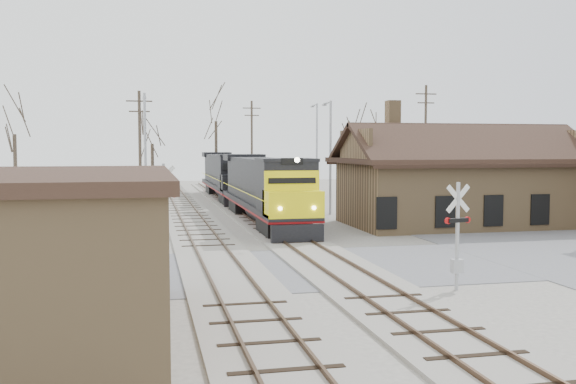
# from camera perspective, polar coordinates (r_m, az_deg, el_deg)

# --- Properties ---
(ground) EXTENTS (140.00, 140.00, 0.00)m
(ground) POSITION_cam_1_polar(r_m,az_deg,el_deg) (26.74, 3.86, -6.63)
(ground) COLOR #A7A297
(ground) RESTS_ON ground
(road) EXTENTS (60.00, 9.00, 0.03)m
(road) POSITION_cam_1_polar(r_m,az_deg,el_deg) (26.74, 3.86, -6.59)
(road) COLOR slate
(road) RESTS_ON ground
(track_main) EXTENTS (3.40, 90.00, 0.24)m
(track_main) POSITION_cam_1_polar(r_m,az_deg,el_deg) (41.19, -2.01, -2.78)
(track_main) COLOR #A7A297
(track_main) RESTS_ON ground
(track_siding) EXTENTS (3.40, 90.00, 0.24)m
(track_siding) POSITION_cam_1_polar(r_m,az_deg,el_deg) (40.62, -8.27, -2.92)
(track_siding) COLOR #A7A297
(track_siding) RESTS_ON ground
(depot) EXTENTS (15.20, 9.31, 7.90)m
(depot) POSITION_cam_1_polar(r_m,az_deg,el_deg) (42.05, 15.04, 0.43)
(depot) COLOR #91714B
(depot) RESTS_ON ground
(locomotive_lead) EXTENTS (2.95, 19.74, 4.38)m
(locomotive_lead) POSITION_cam_1_polar(r_m,az_deg,el_deg) (41.31, -2.10, 0.35)
(locomotive_lead) COLOR black
(locomotive_lead) RESTS_ON ground
(locomotive_trailing) EXTENTS (2.95, 19.74, 4.15)m
(locomotive_trailing) POSITION_cam_1_polar(r_m,az_deg,el_deg) (61.07, -5.47, 1.52)
(locomotive_trailing) COLOR black
(locomotive_trailing) RESTS_ON ground
(crossbuck_near) EXTENTS (1.06, 0.32, 3.73)m
(crossbuck_near) POSITION_cam_1_polar(r_m,az_deg,el_deg) (22.84, 14.82, -4.07)
(crossbuck_near) COLOR #A5A8AD
(crossbuck_near) RESTS_ON ground
(crossbuck_far) EXTENTS (1.19, 0.31, 4.18)m
(crossbuck_far) POSITION_cam_1_polar(r_m,az_deg,el_deg) (30.21, -10.96, -1.72)
(crossbuck_far) COLOR #A5A8AD
(crossbuck_far) RESTS_ON ground
(streetlight_a) EXTENTS (0.25, 2.04, 8.49)m
(streetlight_a) POSITION_cam_1_polar(r_m,az_deg,el_deg) (43.49, -12.58, 3.70)
(streetlight_a) COLOR #A5A8AD
(streetlight_a) RESTS_ON ground
(streetlight_b) EXTENTS (0.25, 2.04, 8.30)m
(streetlight_b) POSITION_cam_1_polar(r_m,az_deg,el_deg) (47.03, 3.74, 3.69)
(streetlight_b) COLOR #A5A8AD
(streetlight_b) RESTS_ON ground
(streetlight_c) EXTENTS (0.25, 2.04, 9.03)m
(streetlight_c) POSITION_cam_1_polar(r_m,az_deg,el_deg) (60.65, 2.55, 4.11)
(streetlight_c) COLOR #A5A8AD
(streetlight_c) RESTS_ON ground
(utility_pole_a) EXTENTS (2.00, 0.24, 9.31)m
(utility_pole_a) POSITION_cam_1_polar(r_m,az_deg,el_deg) (51.43, -13.02, 3.84)
(utility_pole_a) COLOR #382D23
(utility_pole_a) RESTS_ON ground
(utility_pole_b) EXTENTS (2.00, 0.24, 10.06)m
(utility_pole_b) POSITION_cam_1_polar(r_m,az_deg,el_deg) (71.53, -3.23, 4.26)
(utility_pole_b) COLOR #382D23
(utility_pole_b) RESTS_ON ground
(utility_pole_c) EXTENTS (2.00, 0.24, 10.53)m
(utility_pole_c) POSITION_cam_1_polar(r_m,az_deg,el_deg) (59.65, 12.11, 4.46)
(utility_pole_c) COLOR #382D23
(utility_pole_c) RESTS_ON ground
(tree_a) EXTENTS (4.02, 4.02, 9.85)m
(tree_a) POSITION_cam_1_polar(r_m,az_deg,el_deg) (58.90, -23.17, 5.71)
(tree_a) COLOR #382D23
(tree_a) RESTS_ON ground
(tree_b) EXTENTS (3.51, 3.51, 8.60)m
(tree_b) POSITION_cam_1_polar(r_m,az_deg,el_deg) (64.03, -11.99, 4.97)
(tree_b) COLOR #382D23
(tree_b) RESTS_ON ground
(tree_c) EXTENTS (5.18, 5.18, 12.70)m
(tree_c) POSITION_cam_1_polar(r_m,az_deg,el_deg) (70.88, -6.43, 7.31)
(tree_c) COLOR #382D23
(tree_c) RESTS_ON ground
(tree_d) EXTENTS (3.91, 3.91, 9.57)m
(tree_d) POSITION_cam_1_polar(r_m,az_deg,el_deg) (68.20, 5.88, 5.56)
(tree_d) COLOR #382D23
(tree_d) RESTS_ON ground
(tree_e) EXTENTS (3.51, 3.51, 8.59)m
(tree_e) POSITION_cam_1_polar(r_m,az_deg,el_deg) (69.30, 8.54, 4.93)
(tree_e) COLOR #382D23
(tree_e) RESTS_ON ground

